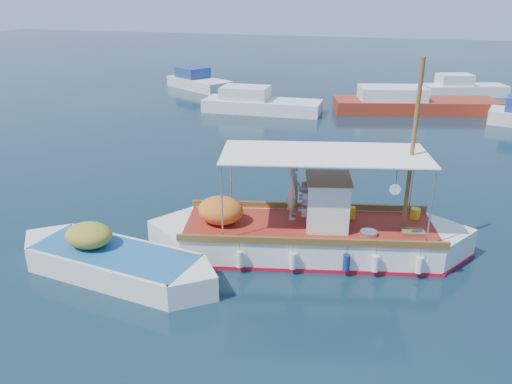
% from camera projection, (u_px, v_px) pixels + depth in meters
% --- Properties ---
extents(ground, '(160.00, 160.00, 0.00)m').
position_uv_depth(ground, '(305.00, 255.00, 14.64)').
color(ground, black).
rests_on(ground, ground).
extents(fishing_caique, '(9.34, 4.22, 5.87)m').
position_uv_depth(fishing_caique, '(307.00, 236.00, 14.68)').
color(fishing_caique, white).
rests_on(fishing_caique, ground).
extents(dinghy, '(6.35, 2.31, 1.56)m').
position_uv_depth(dinghy, '(113.00, 263.00, 13.57)').
color(dinghy, white).
rests_on(dinghy, ground).
extents(bg_boat_nw, '(7.64, 2.82, 1.80)m').
position_uv_depth(bg_boat_nw, '(259.00, 104.00, 32.20)').
color(bg_boat_nw, silver).
rests_on(bg_boat_nw, ground).
extents(bg_boat_n, '(10.69, 5.48, 1.80)m').
position_uv_depth(bg_boat_n, '(410.00, 104.00, 32.31)').
color(bg_boat_n, maroon).
rests_on(bg_boat_n, ground).
extents(bg_boat_far_w, '(6.30, 5.02, 1.80)m').
position_uv_depth(bg_boat_far_w, '(198.00, 82.00, 40.24)').
color(bg_boat_far_w, silver).
rests_on(bg_boat_far_w, ground).
extents(bg_boat_far_n, '(6.27, 3.94, 1.80)m').
position_uv_depth(bg_boat_far_n, '(462.00, 89.00, 37.37)').
color(bg_boat_far_n, silver).
rests_on(bg_boat_far_n, ground).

